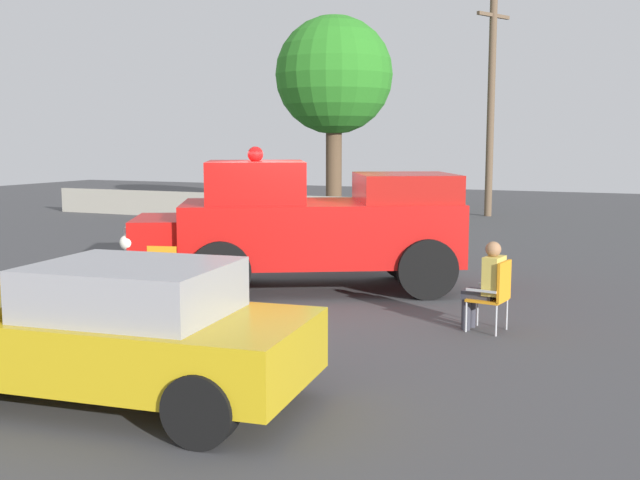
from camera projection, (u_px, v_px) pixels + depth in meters
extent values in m
plane|color=#424244|center=(293.00, 294.00, 13.43)|extent=(60.00, 60.00, 0.00)
cylinder|color=black|center=(220.00, 272.00, 12.66)|extent=(1.07, 0.77, 1.04)
cylinder|color=black|center=(226.00, 254.00, 14.64)|extent=(1.07, 0.77, 1.04)
cylinder|color=black|center=(427.00, 269.00, 12.94)|extent=(1.07, 0.77, 1.04)
cylinder|color=black|center=(405.00, 252.00, 14.92)|extent=(1.07, 0.77, 1.04)
cube|color=red|center=(320.00, 232.00, 13.72)|extent=(5.31, 4.17, 1.10)
cube|color=red|center=(161.00, 241.00, 13.51)|extent=(1.63, 1.98, 0.84)
cube|color=red|center=(256.00, 183.00, 13.51)|extent=(2.40, 2.48, 0.76)
cube|color=#B21914|center=(405.00, 190.00, 13.75)|extent=(2.42, 2.53, 0.60)
cube|color=silver|center=(135.00, 241.00, 13.48)|extent=(0.79, 1.33, 0.64)
cube|color=silver|center=(130.00, 264.00, 13.52)|extent=(1.24, 2.07, 0.24)
sphere|color=white|center=(127.00, 242.00, 12.69)|extent=(0.35, 0.35, 0.26)
sphere|color=white|center=(142.00, 231.00, 14.24)|extent=(0.35, 0.35, 0.26)
sphere|color=red|center=(255.00, 154.00, 13.45)|extent=(0.38, 0.38, 0.28)
cylinder|color=black|center=(43.00, 338.00, 9.10)|extent=(0.70, 0.33, 0.68)
cylinder|color=black|center=(201.00, 409.00, 6.69)|extent=(0.70, 0.33, 0.68)
cylinder|color=black|center=(268.00, 359.00, 8.24)|extent=(0.70, 0.33, 0.68)
cube|color=gold|center=(109.00, 342.00, 7.86)|extent=(4.37, 2.24, 0.64)
cube|color=#99999E|center=(133.00, 291.00, 7.69)|extent=(2.06, 1.76, 0.56)
cylinder|color=#B7BABF|center=(466.00, 317.00, 10.72)|extent=(0.03, 0.03, 0.44)
cylinder|color=#B7BABF|center=(477.00, 311.00, 11.09)|extent=(0.03, 0.03, 0.44)
cylinder|color=#B7BABF|center=(496.00, 321.00, 10.49)|extent=(0.03, 0.03, 0.44)
cylinder|color=#B7BABF|center=(507.00, 315.00, 10.86)|extent=(0.03, 0.03, 0.44)
cube|color=orange|center=(487.00, 299.00, 10.76)|extent=(0.55, 0.55, 0.04)
cube|color=orange|center=(504.00, 281.00, 10.59)|extent=(0.11, 0.48, 0.56)
cube|color=#B7BABF|center=(481.00, 291.00, 10.54)|extent=(0.44, 0.10, 0.03)
cube|color=#B7BABF|center=(493.00, 285.00, 10.94)|extent=(0.44, 0.10, 0.03)
cylinder|color=#B7BABF|center=(166.00, 302.00, 11.71)|extent=(0.03, 0.03, 0.44)
cylinder|color=#B7BABF|center=(139.00, 301.00, 11.78)|extent=(0.03, 0.03, 0.44)
cylinder|color=#B7BABF|center=(176.00, 296.00, 12.14)|extent=(0.03, 0.03, 0.44)
cylinder|color=#B7BABF|center=(149.00, 295.00, 12.21)|extent=(0.03, 0.03, 0.44)
cube|color=orange|center=(157.00, 284.00, 11.93)|extent=(0.59, 0.59, 0.04)
cube|color=orange|center=(162.00, 264.00, 12.13)|extent=(0.47, 0.16, 0.56)
cube|color=#B7BABF|center=(171.00, 274.00, 11.87)|extent=(0.15, 0.43, 0.03)
cube|color=#B7BABF|center=(142.00, 273.00, 11.94)|extent=(0.15, 0.43, 0.03)
cylinder|color=#B7BABF|center=(353.00, 259.00, 15.98)|extent=(0.03, 0.03, 0.44)
cylinder|color=#B7BABF|center=(337.00, 257.00, 16.25)|extent=(0.03, 0.03, 0.44)
cylinder|color=#B7BABF|center=(365.00, 256.00, 16.32)|extent=(0.03, 0.03, 0.44)
cylinder|color=#B7BABF|center=(349.00, 254.00, 16.59)|extent=(0.03, 0.03, 0.44)
cube|color=#1E7F38|center=(351.00, 246.00, 16.26)|extent=(0.59, 0.59, 0.04)
cube|color=#1E7F38|center=(358.00, 232.00, 16.40)|extent=(0.47, 0.17, 0.56)
cube|color=#B7BABF|center=(360.00, 239.00, 16.08)|extent=(0.15, 0.43, 0.03)
cube|color=#B7BABF|center=(342.00, 237.00, 16.38)|extent=(0.15, 0.43, 0.03)
cylinder|color=#383842|center=(466.00, 314.00, 10.85)|extent=(0.15, 0.15, 0.45)
cylinder|color=#383842|center=(471.00, 312.00, 11.02)|extent=(0.15, 0.15, 0.45)
cube|color=#383842|center=(477.00, 296.00, 10.73)|extent=(0.46, 0.22, 0.13)
cube|color=#383842|center=(482.00, 294.00, 10.90)|extent=(0.46, 0.22, 0.13)
cube|color=gold|center=(494.00, 275.00, 10.67)|extent=(0.28, 0.43, 0.54)
sphere|color=#9E704C|center=(493.00, 249.00, 10.63)|extent=(0.25, 0.25, 0.22)
cylinder|color=#2D334C|center=(418.00, 240.00, 17.32)|extent=(0.20, 0.20, 0.88)
cylinder|color=#2D334C|center=(427.00, 240.00, 17.32)|extent=(0.20, 0.20, 0.88)
cube|color=silver|center=(423.00, 209.00, 17.22)|extent=(0.49, 0.41, 0.56)
cylinder|color=silver|center=(411.00, 211.00, 17.23)|extent=(0.13, 0.13, 0.60)
cylinder|color=silver|center=(435.00, 211.00, 17.23)|extent=(0.13, 0.13, 0.60)
sphere|color=beige|center=(423.00, 191.00, 17.17)|extent=(0.30, 0.30, 0.23)
cylinder|color=brown|center=(334.00, 164.00, 29.06)|extent=(0.61, 0.61, 3.60)
sphere|color=#2A7A21|center=(334.00, 75.00, 28.62)|extent=(4.43, 4.43, 4.43)
cylinder|color=brown|center=(491.00, 109.00, 26.80)|extent=(0.26, 0.26, 7.61)
cube|color=brown|center=(493.00, 15.00, 26.38)|extent=(0.85, 1.58, 0.12)
cube|color=#A8A393|center=(209.00, 206.00, 26.38)|extent=(12.97, 0.12, 0.90)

